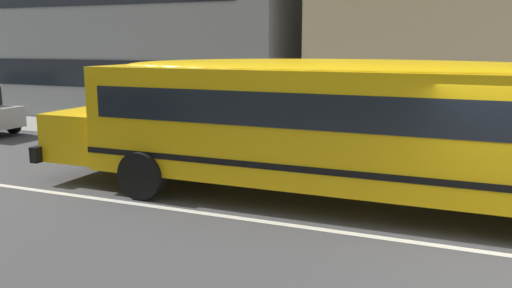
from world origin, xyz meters
name	(u,v)px	position (x,y,z in m)	size (l,w,h in m)	color
ground_plane	(511,256)	(0.00, 0.00, 0.00)	(400.00, 400.00, 0.00)	#424244
sidewalk_far	(498,158)	(0.00, 7.37, 0.01)	(120.00, 3.00, 0.01)	gray
lane_centreline	(511,256)	(0.00, 0.00, 0.00)	(110.00, 0.16, 0.01)	silver
school_bus	(346,120)	(-2.93, 1.57, 1.68)	(12.65, 2.99, 2.83)	yellow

